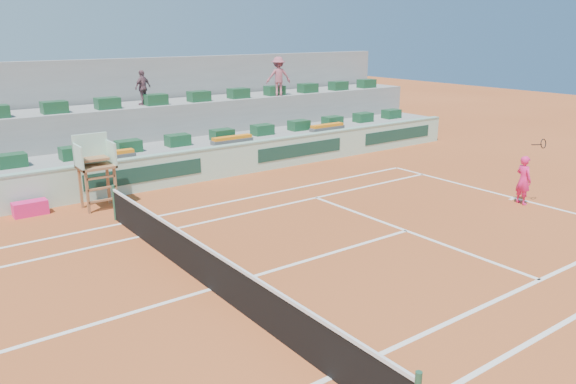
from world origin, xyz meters
name	(u,v)px	position (x,y,z in m)	size (l,w,h in m)	color
ground	(211,289)	(0.00, 0.00, 0.00)	(90.00, 90.00, 0.00)	#A2471F
seating_tier_lower	(69,170)	(0.00, 10.70, 0.60)	(36.00, 4.00, 1.20)	gray
seating_tier_upper	(55,145)	(0.00, 12.30, 1.30)	(36.00, 2.40, 2.60)	gray
stadium_back_wall	(41,117)	(0.00, 13.90, 2.20)	(36.00, 0.40, 4.40)	gray
player_bag	(30,208)	(-1.98, 7.96, 0.23)	(1.02, 0.45, 0.45)	#F82073
spectator_mid	(143,88)	(3.60, 11.97, 3.31)	(0.83, 0.35, 1.42)	#6F4A54
spectator_right	(278,76)	(10.02, 11.42, 3.49)	(1.15, 0.66, 1.79)	#A55260
court_lines	(211,289)	(0.00, 0.00, 0.01)	(23.89, 11.09, 0.01)	white
tennis_net	(210,268)	(0.00, 0.00, 0.53)	(0.10, 11.97, 1.10)	black
advertising_hoarding	(88,182)	(0.02, 8.50, 0.63)	(36.00, 0.34, 1.26)	#ACD9BF
umpire_chair	(95,161)	(0.00, 7.50, 1.54)	(1.10, 0.90, 2.40)	brown
seat_row_lower	(74,153)	(0.00, 9.80, 1.42)	(32.90, 0.60, 0.44)	#174728
seat_row_upper	(54,107)	(0.00, 11.70, 2.82)	(32.90, 0.60, 0.44)	#174728
flower_planters	(34,165)	(-1.50, 9.00, 1.33)	(26.80, 0.36, 0.28)	#4E4E4E
tennis_player	(524,180)	(11.48, -0.47, 0.83)	(0.52, 0.90, 2.28)	#F82073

